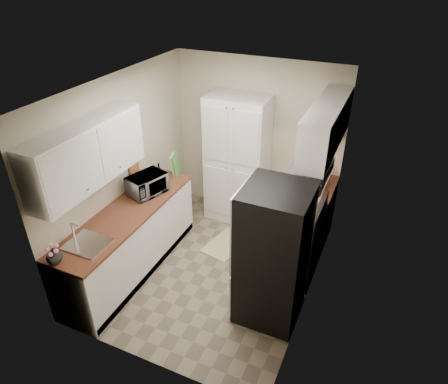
# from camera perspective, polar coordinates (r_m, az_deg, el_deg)

# --- Properties ---
(ground) EXTENTS (3.20, 3.20, 0.00)m
(ground) POSITION_cam_1_polar(r_m,az_deg,el_deg) (5.58, -1.59, -10.72)
(ground) COLOR #7A6B56
(ground) RESTS_ON ground
(room_shell) EXTENTS (2.64, 3.24, 2.52)m
(room_shell) POSITION_cam_1_polar(r_m,az_deg,el_deg) (4.66, -2.13, 4.34)
(room_shell) COLOR beige
(room_shell) RESTS_ON ground
(pantry_cabinet) EXTENTS (0.90, 0.55, 2.00)m
(pantry_cabinet) POSITION_cam_1_polar(r_m,az_deg,el_deg) (6.09, 1.89, 4.52)
(pantry_cabinet) COLOR white
(pantry_cabinet) RESTS_ON ground
(base_cabinet_left) EXTENTS (0.60, 2.30, 0.88)m
(base_cabinet_left) POSITION_cam_1_polar(r_m,az_deg,el_deg) (5.45, -13.17, -6.93)
(base_cabinet_left) COLOR white
(base_cabinet_left) RESTS_ON ground
(countertop_left) EXTENTS (0.63, 2.33, 0.04)m
(countertop_left) POSITION_cam_1_polar(r_m,az_deg,el_deg) (5.18, -13.77, -2.91)
(countertop_left) COLOR brown
(countertop_left) RESTS_ON base_cabinet_left
(base_cabinet_right) EXTENTS (0.60, 0.80, 0.88)m
(base_cabinet_right) POSITION_cam_1_polar(r_m,az_deg,el_deg) (5.98, 11.95, -2.96)
(base_cabinet_right) COLOR white
(base_cabinet_right) RESTS_ON ground
(countertop_right) EXTENTS (0.63, 0.83, 0.04)m
(countertop_right) POSITION_cam_1_polar(r_m,az_deg,el_deg) (5.74, 12.44, 0.85)
(countertop_right) COLOR brown
(countertop_right) RESTS_ON base_cabinet_right
(electric_range) EXTENTS (0.71, 0.78, 1.13)m
(electric_range) POSITION_cam_1_polar(r_m,az_deg,el_deg) (5.32, 9.78, -7.02)
(electric_range) COLOR #B7B7BC
(electric_range) RESTS_ON ground
(refrigerator) EXTENTS (0.70, 0.72, 1.70)m
(refrigerator) POSITION_cam_1_polar(r_m,az_deg,el_deg) (4.48, 7.00, -9.01)
(refrigerator) COLOR #B7B7BC
(refrigerator) RESTS_ON ground
(microwave) EXTENTS (0.47, 0.58, 0.27)m
(microwave) POSITION_cam_1_polar(r_m,az_deg,el_deg) (5.43, -10.93, 1.08)
(microwave) COLOR silver
(microwave) RESTS_ON countertop_left
(wine_bottle) EXTENTS (0.07, 0.07, 0.29)m
(wine_bottle) POSITION_cam_1_polar(r_m,az_deg,el_deg) (5.62, -9.21, 2.46)
(wine_bottle) COLOR black
(wine_bottle) RESTS_ON countertop_left
(flower_vase) EXTENTS (0.20, 0.20, 0.17)m
(flower_vase) POSITION_cam_1_polar(r_m,az_deg,el_deg) (4.57, -23.13, -8.34)
(flower_vase) COLOR silver
(flower_vase) RESTS_ON countertop_left
(cutting_board) EXTENTS (0.10, 0.25, 0.32)m
(cutting_board) POSITION_cam_1_polar(r_m,az_deg,el_deg) (5.84, -6.90, 3.97)
(cutting_board) COLOR green
(cutting_board) RESTS_ON countertop_left
(toaster_oven) EXTENTS (0.32, 0.40, 0.22)m
(toaster_oven) POSITION_cam_1_polar(r_m,az_deg,el_deg) (5.66, 13.05, 1.84)
(toaster_oven) COLOR #AEADB1
(toaster_oven) RESTS_ON countertop_right
(fruit_basket) EXTENTS (0.35, 0.35, 0.11)m
(fruit_basket) POSITION_cam_1_polar(r_m,az_deg,el_deg) (5.56, 13.17, 3.29)
(fruit_basket) COLOR orange
(fruit_basket) RESTS_ON toaster_oven
(kitchen_mat) EXTENTS (0.58, 0.78, 0.01)m
(kitchen_mat) POSITION_cam_1_polar(r_m,az_deg,el_deg) (5.97, 0.28, -7.43)
(kitchen_mat) COLOR beige
(kitchen_mat) RESTS_ON ground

